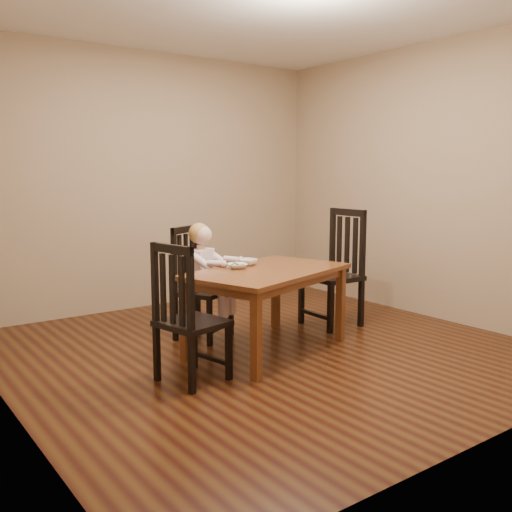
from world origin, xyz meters
TOP-DOWN VIEW (x-y plane):
  - room at (0.00, 0.00)m, footprint 4.01×4.01m
  - dining_table at (0.00, -0.02)m, footprint 1.53×1.17m
  - chair_child at (-0.26, 0.64)m, footprint 0.56×0.55m
  - chair_left at (-0.88, -0.27)m, footprint 0.48×0.50m
  - chair_right at (1.02, 0.24)m, footprint 0.46×0.49m
  - toddler at (-0.24, 0.59)m, footprint 0.46×0.50m
  - bowl_peas at (-0.17, 0.16)m, footprint 0.21×0.21m
  - bowl_veg at (-0.01, 0.25)m, footprint 0.19×0.19m
  - fork at (-0.20, 0.13)m, footprint 0.13×0.07m

SIDE VIEW (x-z plane):
  - chair_left at x=-0.88m, z-range -0.02..0.96m
  - chair_child at x=-0.26m, z-range -0.02..0.96m
  - chair_right at x=1.02m, z-range -0.02..1.08m
  - dining_table at x=0.00m, z-range 0.26..0.93m
  - toddler at x=-0.24m, z-range 0.34..0.88m
  - bowl_peas at x=-0.17m, z-range 0.67..0.71m
  - bowl_veg at x=-0.01m, z-range 0.67..0.73m
  - fork at x=-0.20m, z-range 0.69..0.74m
  - room at x=0.00m, z-range 0.00..2.71m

